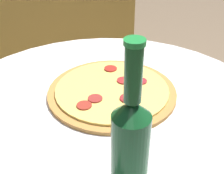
{
  "coord_description": "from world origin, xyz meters",
  "views": [
    {
      "loc": [
        -0.35,
        -0.48,
        1.17
      ],
      "look_at": [
        0.06,
        0.05,
        0.75
      ],
      "focal_mm": 50.0,
      "sensor_mm": 36.0,
      "label": 1
    }
  ],
  "objects": [
    {
      "name": "table",
      "position": [
        0.0,
        0.0,
        0.54
      ],
      "size": [
        0.86,
        0.86,
        0.73
      ],
      "color": "white",
      "rests_on": "ground_plane"
    },
    {
      "name": "pizza",
      "position": [
        0.06,
        0.05,
        0.73
      ],
      "size": [
        0.33,
        0.33,
        0.02
      ],
      "color": "#B77F3D",
      "rests_on": "table"
    },
    {
      "name": "beer_bottle",
      "position": [
        -0.09,
        -0.19,
        0.83
      ],
      "size": [
        0.06,
        0.06,
        0.28
      ],
      "color": "#144C23",
      "rests_on": "table"
    }
  ]
}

